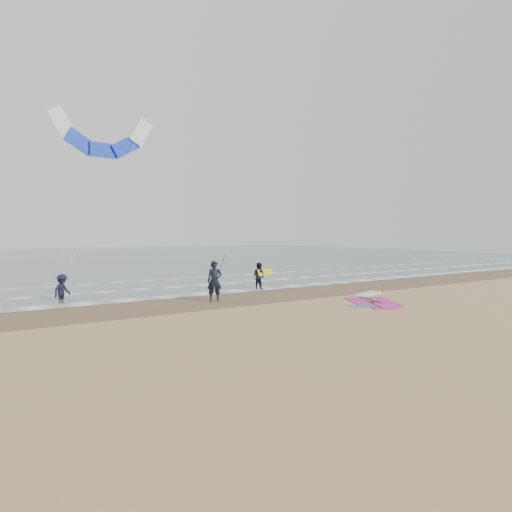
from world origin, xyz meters
TOP-DOWN VIEW (x-y plane):
  - ground at (0.00, 0.00)m, footprint 120.00×120.00m
  - sea_water at (0.00, 48.00)m, footprint 120.00×80.00m
  - wet_sand_band at (0.00, 6.00)m, footprint 120.00×5.00m
  - foam_waterline at (0.00, 10.44)m, footprint 120.00×9.15m
  - windsurf_rig at (3.98, 1.57)m, footprint 4.96×4.69m
  - person_standing at (-2.73, 5.65)m, footprint 0.86×0.74m
  - person_walking at (1.68, 8.24)m, footprint 0.83×0.93m
  - person_wading at (-8.88, 10.27)m, footprint 1.21×1.14m
  - held_pole at (-2.43, 5.65)m, footprint 0.17×0.86m
  - carried_kiteboard at (2.08, 8.14)m, footprint 1.30×0.51m
  - surf_kite at (-5.77, 13.70)m, footprint 6.24×3.61m

SIDE VIEW (x-z plane):
  - ground at x=0.00m, z-range 0.00..0.00m
  - wet_sand_band at x=0.00m, z-range 0.00..0.01m
  - sea_water at x=0.00m, z-range 0.00..0.02m
  - foam_waterline at x=0.00m, z-range 0.02..0.04m
  - windsurf_rig at x=3.98m, z-range -0.03..0.09m
  - person_walking at x=1.68m, z-range 0.00..1.60m
  - person_wading at x=-8.88m, z-range 0.00..1.65m
  - person_standing at x=-2.73m, z-range 0.00..1.99m
  - carried_kiteboard at x=2.08m, z-range 0.82..1.21m
  - held_pole at x=-2.43m, z-range 0.55..2.37m
  - surf_kite at x=-5.77m, z-range 4.19..13.63m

